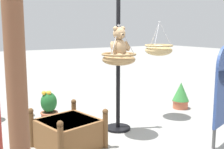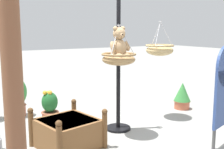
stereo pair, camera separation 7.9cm
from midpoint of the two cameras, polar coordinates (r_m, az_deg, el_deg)
ground_plane at (r=4.91m, az=-0.39°, el=-11.79°), size 40.00×40.00×0.00m
display_pole_central at (r=4.85m, az=1.76°, el=-2.03°), size 0.44×0.44×2.57m
hanging_basket_with_teddy at (r=4.49m, az=1.88°, el=3.30°), size 0.56×0.56×0.65m
teddy_bear at (r=4.45m, az=2.07°, el=6.11°), size 0.35×0.31×0.51m
hanging_basket_left_high at (r=5.50m, az=10.12°, el=5.05°), size 0.55×0.55×0.66m
greenhouse_pillar_right at (r=2.57m, az=-18.79°, el=-1.62°), size 0.34×0.34×2.69m
wooden_planter_box at (r=4.33m, az=-8.51°, el=-11.52°), size 1.02×1.03×0.60m
potted_plant_flowering_red at (r=5.99m, az=-18.36°, el=-4.21°), size 0.37×0.37×0.78m
potted_plant_small_succulent at (r=5.59m, az=-12.20°, el=-6.37°), size 0.34×0.34×0.61m
potted_plant_trailing_ivy at (r=6.45m, az=14.51°, el=-4.21°), size 0.37×0.37×0.59m
display_sign_board at (r=4.53m, az=22.36°, el=-2.35°), size 0.60×0.22×1.53m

